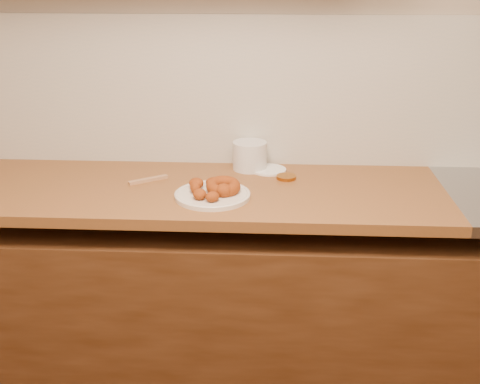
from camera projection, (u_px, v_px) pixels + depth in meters
name	position (u px, v px, depth m)	size (l,w,h in m)	color
wall_back	(311.00, 54.00, 2.35)	(4.00, 0.02, 2.70)	tan
base_cabinet	(305.00, 308.00, 2.42)	(3.60, 0.60, 0.77)	#59341C
butcher_block	(137.00, 191.00, 2.27)	(2.30, 0.62, 0.04)	brown
backsplash	(309.00, 92.00, 2.40)	(3.60, 0.02, 0.60)	#BCB8A9
donut_plate	(212.00, 195.00, 2.15)	(0.27, 0.27, 0.02)	silver
ring_donut	(223.00, 186.00, 2.15)	(0.13, 0.13, 0.04)	#973E18
fried_dough_chunks	(208.00, 188.00, 2.14)	(0.18, 0.22, 0.05)	#973E18
plastic_tub	(250.00, 156.00, 2.42)	(0.14, 0.14, 0.11)	silver
tub_lid	(269.00, 170.00, 2.42)	(0.14, 0.14, 0.01)	white
brass_jar_lid	(286.00, 177.00, 2.33)	(0.08, 0.08, 0.01)	#A0601C
wooden_utensil	(148.00, 180.00, 2.31)	(0.16, 0.02, 0.01)	#AD7D55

